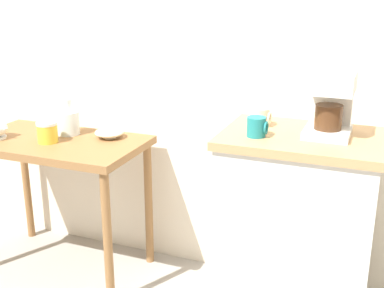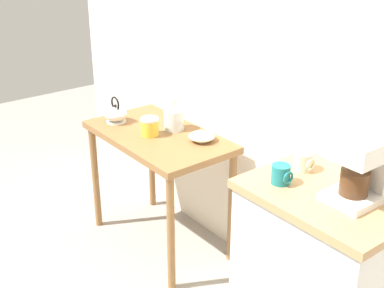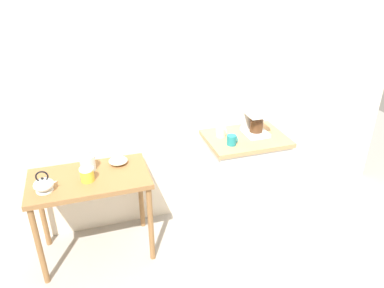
% 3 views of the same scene
% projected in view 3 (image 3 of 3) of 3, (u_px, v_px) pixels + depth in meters
% --- Properties ---
extents(ground_plane, '(8.00, 8.00, 0.00)m').
position_uv_depth(ground_plane, '(181.00, 239.00, 3.29)').
color(ground_plane, gray).
extents(back_wall, '(4.40, 0.10, 2.80)m').
position_uv_depth(back_wall, '(176.00, 73.00, 3.05)').
color(back_wall, beige).
rests_on(back_wall, ground_plane).
extents(wooden_table, '(0.92, 0.52, 0.75)m').
position_uv_depth(wooden_table, '(90.00, 188.00, 2.86)').
color(wooden_table, olive).
rests_on(wooden_table, ground_plane).
extents(kitchen_counter, '(0.66, 0.48, 0.94)m').
position_uv_depth(kitchen_counter, '(242.00, 184.00, 3.23)').
color(kitchen_counter, white).
rests_on(kitchen_counter, ground_plane).
extents(bowl_stoneware, '(0.15, 0.15, 0.05)m').
position_uv_depth(bowl_stoneware, '(118.00, 161.00, 2.98)').
color(bowl_stoneware, beige).
rests_on(bowl_stoneware, wooden_table).
extents(teakettle, '(0.18, 0.14, 0.17)m').
position_uv_depth(teakettle, '(44.00, 185.00, 2.62)').
color(teakettle, white).
rests_on(teakettle, wooden_table).
extents(glass_carafe_vase, '(0.12, 0.12, 0.19)m').
position_uv_depth(glass_carafe_vase, '(88.00, 162.00, 2.88)').
color(glass_carafe_vase, silver).
rests_on(glass_carafe_vase, wooden_table).
extents(canister_enamel, '(0.11, 0.11, 0.11)m').
position_uv_depth(canister_enamel, '(87.00, 174.00, 2.74)').
color(canister_enamel, gold).
rests_on(canister_enamel, wooden_table).
extents(coffee_maker, '(0.18, 0.22, 0.26)m').
position_uv_depth(coffee_maker, '(255.00, 117.00, 3.01)').
color(coffee_maker, white).
rests_on(coffee_maker, kitchen_counter).
extents(mug_small_cream, '(0.09, 0.08, 0.08)m').
position_uv_depth(mug_small_cream, '(221.00, 132.00, 3.00)').
color(mug_small_cream, beige).
rests_on(mug_small_cream, kitchen_counter).
extents(mug_dark_teal, '(0.08, 0.08, 0.08)m').
position_uv_depth(mug_dark_teal, '(232.00, 140.00, 2.87)').
color(mug_dark_teal, teal).
rests_on(mug_dark_teal, kitchen_counter).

